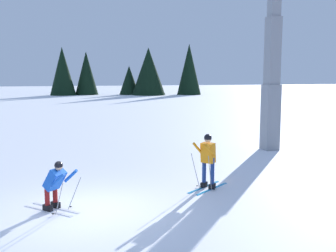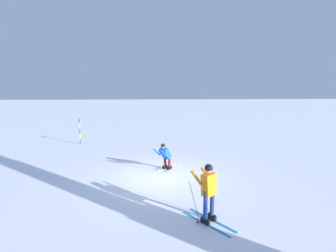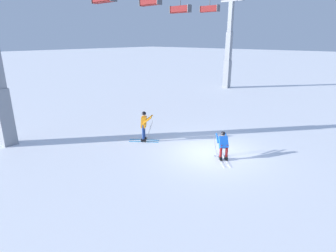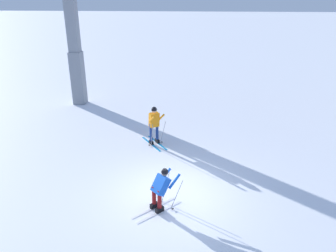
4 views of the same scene
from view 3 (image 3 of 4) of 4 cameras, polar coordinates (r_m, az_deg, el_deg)
The scene contains 7 objects.
ground_plane at distance 14.71m, azimuth 8.90°, elevation -5.46°, with size 260.00×260.00×0.00m, color white.
skier_carving_main at distance 13.81m, azimuth 11.43°, elevation -3.67°, with size 1.55×1.54×1.51m.
lift_tower_far at distance 33.87m, azimuth 12.48°, elevation 14.93°, with size 0.71×2.68×10.17m.
chairlift_seat_middle at distance 23.48m, azimuth -3.84°, elevation 24.47°, with size 0.61×1.99×1.90m.
chairlift_seat_fourth at distance 26.26m, azimuth 2.46°, elevation 23.15°, with size 0.61×2.08×2.21m.
chairlift_seat_farthest at distance 30.10m, azimuth 8.56°, elevation 22.98°, with size 0.61×2.09×1.84m.
skier_distant_uphill at distance 15.83m, azimuth -5.00°, elevation 0.46°, with size 1.35×1.66×1.82m.
Camera 3 is at (-11.56, -7.02, 5.78)m, focal length 29.29 mm.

